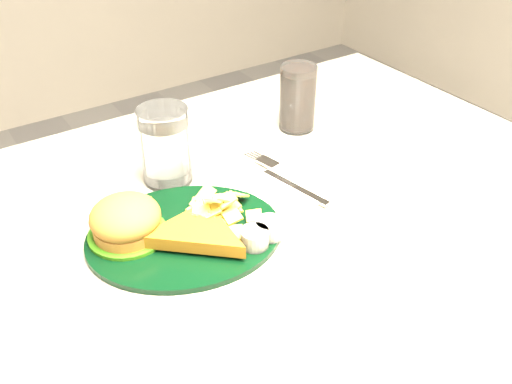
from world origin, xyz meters
The scene contains 5 objects.
dinner_plate centered at (-0.07, 0.01, 0.78)m, with size 0.27×0.22×0.06m, color black, non-canonical shape.
water_glass centered at (-0.02, 0.15, 0.81)m, with size 0.08×0.08×0.12m, color silver.
cola_glass centered at (0.25, 0.18, 0.81)m, with size 0.06×0.06×0.12m, color black.
fork_napkin centered at (0.13, 0.03, 0.76)m, with size 0.13×0.17×0.01m, color white, non-canonical shape.
wrapped_straw centered at (0.03, 0.08, 0.75)m, with size 0.22×0.08×0.01m, color silver, non-canonical shape.
Camera 1 is at (-0.32, -0.55, 1.25)m, focal length 40.00 mm.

